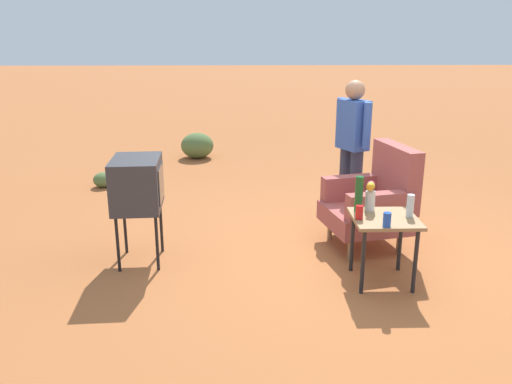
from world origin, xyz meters
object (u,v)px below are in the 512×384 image
Objects in this scene: soda_can_blue at (387,220)px; bottle_short_clear at (410,206)px; side_table at (384,227)px; soda_can_red at (359,212)px; person_standing at (352,142)px; bottle_wine_green at (359,194)px; armchair at (375,200)px; tv_on_stand at (137,184)px; flower_vase at (370,195)px.

soda_can_blue is 0.36m from bottle_short_clear.
soda_can_red is (0.04, -0.24, 0.15)m from side_table.
person_standing reaches higher than bottle_wine_green.
person_standing is 13.44× the size of soda_can_blue.
soda_can_blue is 0.61× the size of bottle_short_clear.
side_table is 0.29m from bottle_short_clear.
bottle_short_clear is (1.62, 0.19, -0.23)m from person_standing.
armchair is 0.84m from side_table.
person_standing is 5.12× the size of bottle_wine_green.
soda_can_blue is 0.38× the size of bottle_wine_green.
bottle_short_clear is at bearing 132.33° from soda_can_blue.
side_table is 2.30m from tv_on_stand.
soda_can_red is at bearing -8.89° from person_standing.
flower_vase reaches higher than soda_can_blue.
person_standing is (-0.80, -0.09, 0.44)m from armchair.
tv_on_stand is 2.05m from bottle_wine_green.
armchair is 8.69× the size of soda_can_blue.
soda_can_red is 0.61× the size of bottle_short_clear.
soda_can_red is at bearing 74.91° from tv_on_stand.
tv_on_stand is 3.89× the size of flower_vase.
flower_vase is at bearing -173.46° from soda_can_blue.
soda_can_blue is at bearing -11.71° from side_table.
armchair is 1.03× the size of tv_on_stand.
person_standing is 13.44× the size of soda_can_red.
soda_can_blue is at bearing -2.23° from person_standing.
tv_on_stand reaches higher than bottle_short_clear.
soda_can_red is at bearing -134.80° from soda_can_blue.
person_standing is at bearing 171.11° from soda_can_red.
person_standing is at bearing -173.30° from bottle_short_clear.
person_standing is 1.48m from bottle_wine_green.
bottle_short_clear is 0.36m from flower_vase.
side_table is 0.28m from soda_can_blue.
side_table is 1.91× the size of bottle_wine_green.
soda_can_red is 1.00× the size of soda_can_blue.
armchair is 3.31× the size of bottle_wine_green.
armchair reaches higher than flower_vase.
tv_on_stand is 5.15× the size of bottle_short_clear.
tv_on_stand is at bearing -101.23° from bottle_short_clear.
soda_can_blue is at bearing 6.54° from flower_vase.
bottle_wine_green is 1.21× the size of flower_vase.
flower_vase is at bearing -119.14° from bottle_short_clear.
armchair is at bearing 171.18° from soda_can_blue.
side_table is 5.02× the size of soda_can_blue.
tv_on_stand is (0.33, -2.34, 0.28)m from armchair.
armchair reaches higher than soda_can_blue.
side_table is at bearing 77.52° from tv_on_stand.
bottle_short_clear is 0.62× the size of bottle_wine_green.
bottle_short_clear is 0.45m from bottle_wine_green.
soda_can_blue is at bearing -47.67° from bottle_short_clear.
person_standing is 6.19× the size of flower_vase.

